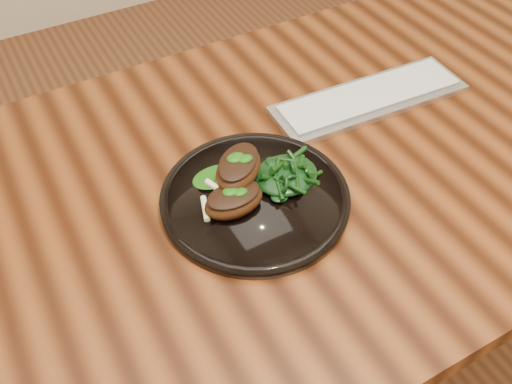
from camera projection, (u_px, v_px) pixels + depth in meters
desk at (302, 194)px, 1.02m from camera, size 1.60×0.80×0.75m
plate at (255, 198)px, 0.88m from camera, size 0.29×0.29×0.02m
lamb_chop_front at (233, 200)px, 0.84m from camera, size 0.10×0.07×0.04m
lamb_chop_back at (238, 168)px, 0.86m from camera, size 0.12×0.11×0.04m
herb_smear at (215, 177)px, 0.90m from camera, size 0.08×0.05×0.00m
greens_heap at (286, 172)px, 0.89m from camera, size 0.10×0.10×0.04m
keyboard at (369, 98)px, 1.06m from camera, size 0.38×0.13×0.02m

